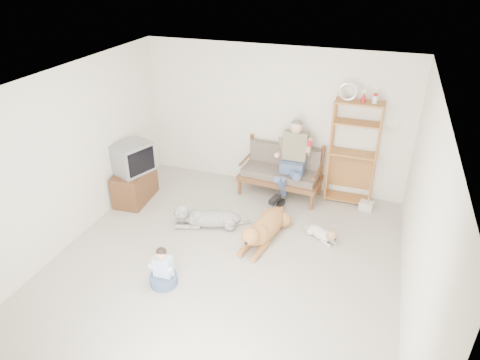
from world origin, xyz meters
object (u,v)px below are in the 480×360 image
at_px(tv_stand, 135,185).
at_px(golden_retriever, 264,228).
at_px(loveseat, 281,170).
at_px(etagere, 353,152).

distance_m(tv_stand, golden_retriever, 2.64).
relative_size(loveseat, golden_retriever, 0.95).
relative_size(loveseat, etagere, 0.70).
height_order(etagere, tv_stand, etagere).
xyz_separation_m(loveseat, tv_stand, (-2.49, -1.13, -0.19)).
distance_m(etagere, golden_retriever, 2.17).
xyz_separation_m(loveseat, golden_retriever, (0.12, -1.54, -0.28)).
bearing_deg(golden_retriever, etagere, 65.73).
bearing_deg(loveseat, golden_retriever, -81.21).
relative_size(loveseat, tv_stand, 1.66).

